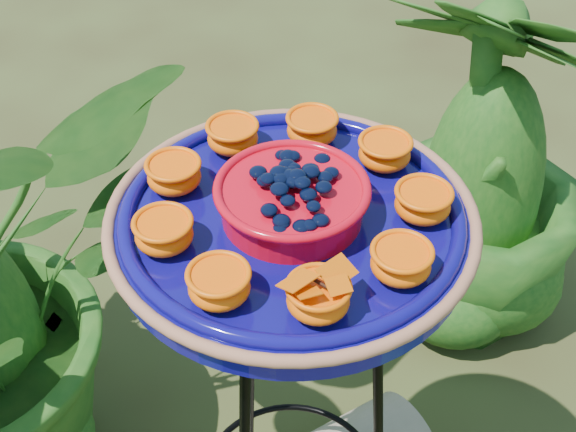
# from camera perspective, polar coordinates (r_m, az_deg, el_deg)

# --- Properties ---
(tripod_stand) EXTENTS (0.39, 0.39, 0.90)m
(tripod_stand) POSITION_cam_1_polar(r_m,az_deg,el_deg) (1.31, 0.22, -13.11)
(tripod_stand) COLOR black
(tripod_stand) RESTS_ON ground
(feeder_dish) EXTENTS (0.54, 0.54, 0.11)m
(feeder_dish) POSITION_cam_1_polar(r_m,az_deg,el_deg) (1.02, 0.28, -0.05)
(feeder_dish) COLOR #0C0862
(feeder_dish) RESTS_ON tripod_stand
(shrub_back_right) EXTENTS (0.73, 0.73, 0.92)m
(shrub_back_right) POSITION_cam_1_polar(r_m,az_deg,el_deg) (1.94, 13.87, 3.67)
(shrub_back_right) COLOR #144412
(shrub_back_right) RESTS_ON ground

